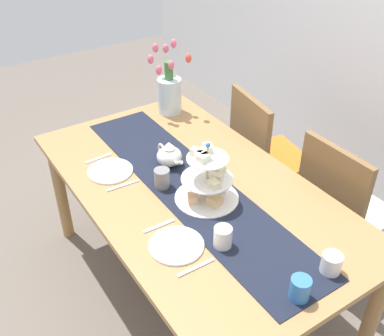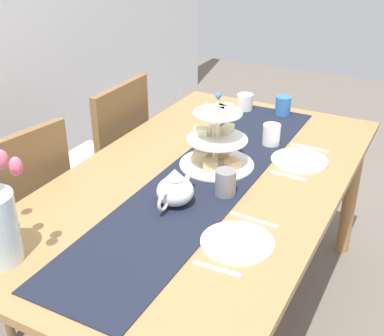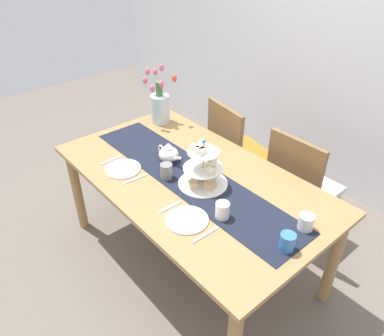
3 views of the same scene
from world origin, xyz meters
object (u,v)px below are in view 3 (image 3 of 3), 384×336
teapot (169,154)px  mug_grey (166,171)px  fork_left (112,160)px  tiered_cake_stand (204,170)px  dining_table (190,187)px  mug_orange (287,242)px  mug_white_text (222,210)px  knife_left (136,179)px  tulip_vase (160,105)px  knife_right (205,235)px  dinner_plate_right (187,220)px  fork_right (170,207)px  cream_jug (306,222)px  dinner_plate_left (123,169)px  chair_right (300,185)px  chair_left (235,150)px

teapot → mug_grey: size_ratio=2.51×
fork_left → tiered_cake_stand: bearing=25.7°
dining_table → mug_orange: 0.79m
mug_white_text → mug_orange: 0.37m
knife_left → mug_white_text: bearing=15.0°
teapot → mug_grey: (0.14, -0.13, -0.01)m
tulip_vase → knife_left: bearing=-47.4°
knife_right → mug_orange: bearing=35.5°
dinner_plate_right → teapot: bearing=151.8°
knife_right → knife_left: bearing=180.0°
dining_table → teapot: bearing=180.0°
fork_right → tulip_vase: bearing=146.5°
fork_left → mug_orange: (1.26, 0.23, 0.04)m
dining_table → cream_jug: (0.75, 0.14, 0.13)m
fork_right → mug_orange: (0.61, 0.23, 0.04)m
teapot → mug_white_text: (0.63, -0.12, -0.01)m
tiered_cake_stand → tulip_vase: tulip_vase is taller
mug_orange → fork_right: bearing=-159.3°
dinner_plate_right → knife_right: size_ratio=1.35×
tiered_cake_stand → cream_jug: 0.65m
mug_orange → fork_left: bearing=-169.5°
dinner_plate_left → mug_grey: bearing=31.6°
dining_table → chair_right: size_ratio=1.97×
tiered_cake_stand → fork_left: size_ratio=2.03×
chair_right → mug_grey: chair_right is taller
chair_left → mug_orange: bearing=-36.0°
fork_left → chair_right: bearing=51.2°
knife_right → mug_grey: size_ratio=1.79×
dinner_plate_left → knife_left: size_ratio=1.35×
teapot → tulip_vase: tulip_vase is taller
teapot → dinner_plate_right: size_ratio=1.04×
chair_right → chair_left: bearing=179.9°
dining_table → dinner_plate_right: size_ratio=7.80×
dining_table → tiered_cake_stand: tiered_cake_stand is taller
chair_left → chair_right: 0.64m
dinner_plate_right → mug_white_text: bearing=57.5°
knife_right → teapot: bearing=157.2°
teapot → mug_orange: (1.00, -0.05, -0.01)m
chair_right → mug_white_text: size_ratio=9.58×
knife_left → mug_grey: 0.20m
dining_table → knife_right: bearing=-32.1°
teapot → fork_left: size_ratio=1.59×
knife_left → dinner_plate_right: 0.50m
tulip_vase → cream_jug: tulip_vase is taller
knife_right → mug_grey: mug_grey is taller
mug_white_text → tiered_cake_stand: bearing=156.5°
dining_table → fork_right: size_ratio=11.96×
chair_right → fork_left: (-0.82, -1.01, 0.23)m
tiered_cake_stand → mug_grey: size_ratio=3.20×
tiered_cake_stand → dinner_plate_left: bearing=-147.6°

